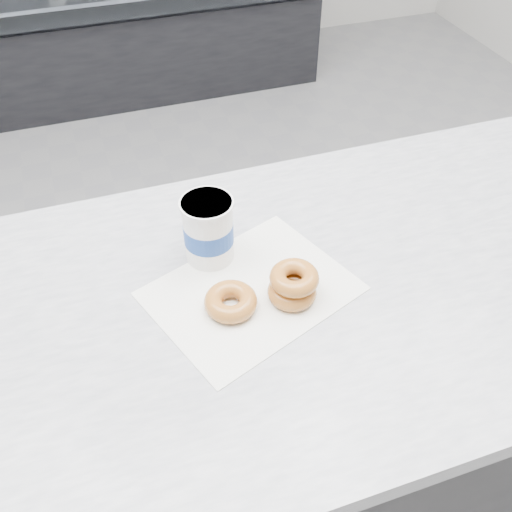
{
  "coord_description": "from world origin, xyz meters",
  "views": [
    {
      "loc": [
        -0.2,
        -1.24,
        1.64
      ],
      "look_at": [
        0.04,
        -0.52,
        0.92
      ],
      "focal_mm": 40.0,
      "sensor_mm": 36.0,
      "label": 1
    }
  ],
  "objects_px": {
    "counter": "(251,430)",
    "coffee_cup": "(208,229)",
    "display_case": "(96,1)",
    "donut_stack": "(293,285)",
    "donut_single": "(231,301)"
  },
  "relations": [
    {
      "from": "donut_stack",
      "to": "donut_single",
      "type": "bearing_deg",
      "value": 174.98
    },
    {
      "from": "donut_single",
      "to": "counter",
      "type": "bearing_deg",
      "value": 13.59
    },
    {
      "from": "counter",
      "to": "donut_stack",
      "type": "xyz_separation_m",
      "value": [
        0.07,
        -0.02,
        0.48
      ]
    },
    {
      "from": "counter",
      "to": "donut_single",
      "type": "bearing_deg",
      "value": -166.41
    },
    {
      "from": "counter",
      "to": "coffee_cup",
      "type": "relative_size",
      "value": 23.56
    },
    {
      "from": "display_case",
      "to": "donut_stack",
      "type": "distance_m",
      "value": 2.78
    },
    {
      "from": "counter",
      "to": "donut_stack",
      "type": "relative_size",
      "value": 32.59
    },
    {
      "from": "display_case",
      "to": "coffee_cup",
      "type": "relative_size",
      "value": 18.48
    },
    {
      "from": "display_case",
      "to": "donut_stack",
      "type": "bearing_deg",
      "value": -88.48
    },
    {
      "from": "counter",
      "to": "display_case",
      "type": "bearing_deg",
      "value": 90.0
    },
    {
      "from": "donut_single",
      "to": "display_case",
      "type": "bearing_deg",
      "value": 89.22
    },
    {
      "from": "counter",
      "to": "display_case",
      "type": "height_order",
      "value": "display_case"
    },
    {
      "from": "counter",
      "to": "coffee_cup",
      "type": "height_order",
      "value": "coffee_cup"
    },
    {
      "from": "donut_stack",
      "to": "display_case",
      "type": "bearing_deg",
      "value": 91.52
    },
    {
      "from": "counter",
      "to": "donut_stack",
      "type": "bearing_deg",
      "value": -14.32
    }
  ]
}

